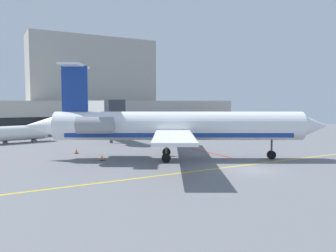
% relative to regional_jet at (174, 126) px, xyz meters
% --- Properties ---
extents(ground, '(120.00, 120.00, 0.11)m').
position_rel_regional_jet_xyz_m(ground, '(3.39, -7.89, -3.51)').
color(ground, slate).
extents(terminal_building, '(62.07, 13.15, 19.34)m').
position_rel_regional_jet_xyz_m(terminal_building, '(3.33, 39.17, 3.36)').
color(terminal_building, '#B7B2A8').
rests_on(terminal_building, ground).
extents(jet_bridge_west, '(2.40, 18.79, 6.25)m').
position_rel_regional_jet_xyz_m(jet_bridge_west, '(-1.22, 21.99, 1.41)').
color(jet_bridge_west, silver).
rests_on(jet_bridge_west, ground).
extents(regional_jet, '(28.75, 22.28, 9.76)m').
position_rel_regional_jet_xyz_m(regional_jet, '(0.00, 0.00, 0.00)').
color(regional_jet, white).
rests_on(regional_jet, ground).
extents(baggage_tug, '(3.06, 3.50, 2.10)m').
position_rel_regional_jet_xyz_m(baggage_tug, '(9.25, 20.79, -2.52)').
color(baggage_tug, '#19389E').
rests_on(baggage_tug, ground).
extents(pushback_tractor, '(2.03, 3.69, 1.77)m').
position_rel_regional_jet_xyz_m(pushback_tractor, '(23.82, 10.10, -2.64)').
color(pushback_tractor, '#1E4CB2').
rests_on(pushback_tractor, ground).
extents(belt_loader, '(2.93, 4.09, 1.94)m').
position_rel_regional_jet_xyz_m(belt_loader, '(20.44, 20.09, -2.57)').
color(belt_loader, '#1E4CB2').
rests_on(belt_loader, ground).
extents(fuel_tank, '(8.47, 3.23, 2.49)m').
position_rel_regional_jet_xyz_m(fuel_tank, '(-12.77, 22.82, -2.06)').
color(fuel_tank, white).
rests_on(fuel_tank, ground).
extents(safety_cone_alpha, '(0.47, 0.47, 0.55)m').
position_rel_regional_jet_xyz_m(safety_cone_alpha, '(-6.76, 2.96, -3.21)').
color(safety_cone_alpha, orange).
rests_on(safety_cone_alpha, ground).
extents(safety_cone_bravo, '(0.47, 0.47, 0.55)m').
position_rel_regional_jet_xyz_m(safety_cone_bravo, '(-7.99, 8.72, -3.21)').
color(safety_cone_bravo, orange).
rests_on(safety_cone_bravo, ground).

